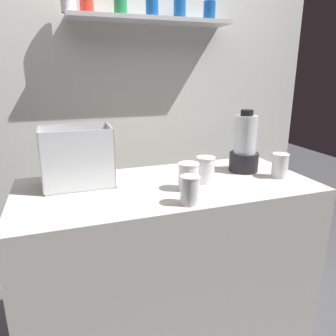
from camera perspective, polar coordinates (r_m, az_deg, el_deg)
name	(u,v)px	position (r m, az deg, el deg)	size (l,w,h in m)	color
ground_plane	(168,336)	(2.01, 0.00, -27.80)	(8.00, 8.00, 0.00)	#4C4C51
counter	(168,266)	(1.73, 0.00, -17.10)	(1.40, 0.64, 0.90)	beige
back_wall_unit	(131,95)	(2.18, -6.66, 12.81)	(2.60, 0.24, 2.50)	silver
carrot_display_bin	(78,168)	(1.55, -15.85, 0.01)	(0.32, 0.21, 0.28)	white
blender_pitcher	(245,147)	(1.74, 13.52, 3.70)	(0.15, 0.15, 0.33)	black
juice_cup_carrot_far_left	(190,191)	(1.28, 3.91, -4.21)	(0.08, 0.08, 0.12)	white
juice_cup_orange_left	(188,178)	(1.44, 3.66, -1.71)	(0.09, 0.09, 0.12)	white
juice_cup_carrot_middle	(205,171)	(1.54, 6.69, -0.57)	(0.09, 0.09, 0.12)	white
juice_cup_beet_right	(280,166)	(1.70, 19.34, 0.28)	(0.08, 0.08, 0.12)	white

